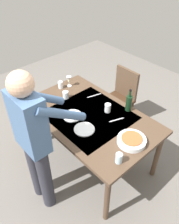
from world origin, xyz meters
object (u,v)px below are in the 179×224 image
at_px(water_cup_far_left, 66,95).
at_px(serving_bowl_pasta, 132,140).
at_px(water_cup_near_left, 108,108).
at_px(water_cup_far_right, 61,85).
at_px(chair_near, 121,95).
at_px(person_server, 35,139).
at_px(dining_table, 89,120).
at_px(wine_bottle, 129,103).
at_px(dinner_plate_far, 73,116).
at_px(water_cup_near_right, 119,158).
at_px(dinner_plate_near, 84,129).
at_px(wine_glass_left, 69,80).

bearing_deg(water_cup_far_left, serving_bowl_pasta, -178.86).
xyz_separation_m(water_cup_near_left, water_cup_far_right, (0.79, 0.11, -0.00)).
height_order(water_cup_near_left, water_cup_far_right, water_cup_near_left).
xyz_separation_m(chair_near, person_server, (-0.33, 1.65, 0.43)).
height_order(dining_table, chair_near, chair_near).
bearing_deg(dining_table, person_server, 95.38).
bearing_deg(water_cup_far_left, wine_bottle, -149.87).
xyz_separation_m(wine_bottle, water_cup_far_right, (0.94, 0.31, -0.06)).
relative_size(chair_near, water_cup_far_right, 9.15).
bearing_deg(wine_bottle, dinner_plate_far, 57.80).
bearing_deg(dinner_plate_far, water_cup_far_left, -25.70).
bearing_deg(water_cup_near_right, serving_bowl_pasta, -74.24).
bearing_deg(water_cup_far_right, water_cup_near_left, -171.99).
xyz_separation_m(dining_table, water_cup_near_left, (-0.09, -0.21, 0.12)).
bearing_deg(serving_bowl_pasta, water_cup_near_left, -19.29).
bearing_deg(water_cup_far_left, water_cup_near_right, 167.19).
distance_m(chair_near, dinner_plate_near, 1.19).
height_order(chair_near, serving_bowl_pasta, chair_near).
distance_m(dining_table, water_cup_far_right, 0.72).
relative_size(water_cup_far_left, dinner_plate_far, 0.42).
distance_m(wine_glass_left, water_cup_far_left, 0.29).
distance_m(dining_table, wine_bottle, 0.51).
relative_size(person_server, wine_bottle, 5.71).
bearing_deg(person_server, wine_bottle, -98.06).
bearing_deg(dinner_plate_far, dining_table, -127.61).
bearing_deg(water_cup_far_right, dinner_plate_far, 155.97).
bearing_deg(dining_table, serving_bowl_pasta, -177.43).
distance_m(dining_table, dinner_plate_near, 0.26).
bearing_deg(person_server, dinner_plate_near, -97.38).
distance_m(chair_near, water_cup_far_right, 0.95).
xyz_separation_m(person_server, wine_glass_left, (0.73, -0.98, -0.08)).
bearing_deg(dinner_plate_far, water_cup_far_right, -24.03).
bearing_deg(wine_bottle, wine_glass_left, 12.37).
distance_m(dining_table, chair_near, 0.94).
bearing_deg(wine_glass_left, water_cup_near_left, 179.55).
bearing_deg(serving_bowl_pasta, person_server, 55.55).
bearing_deg(wine_glass_left, water_cup_far_left, 133.05).
relative_size(dining_table, wine_glass_left, 10.76).
xyz_separation_m(water_cup_near_left, water_cup_far_left, (0.56, 0.20, -0.00)).
relative_size(water_cup_near_right, water_cup_far_right, 1.10).
bearing_deg(wine_bottle, dining_table, 60.07).
height_order(wine_bottle, water_cup_far_right, wine_bottle).
height_order(wine_glass_left, water_cup_far_left, wine_glass_left).
bearing_deg(wine_bottle, dinner_plate_near, 81.34).
distance_m(chair_near, person_server, 1.73).
distance_m(wine_glass_left, dinner_plate_near, 0.92).
bearing_deg(wine_glass_left, person_server, 126.82).
xyz_separation_m(wine_glass_left, serving_bowl_pasta, (-1.28, 0.19, -0.07)).
distance_m(chair_near, serving_bowl_pasta, 1.25).
bearing_deg(dining_table, water_cup_far_left, -0.76).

